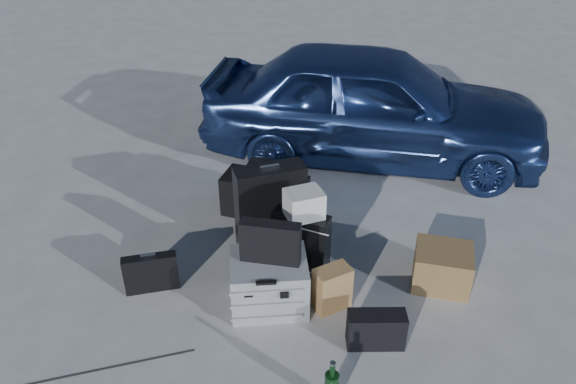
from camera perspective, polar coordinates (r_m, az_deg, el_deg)
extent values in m
plane|color=beige|center=(4.04, 0.59, -13.66)|extent=(60.00, 60.00, 0.00)
imported|color=#304C8F|center=(5.90, 8.67, 8.88)|extent=(3.65, 1.90, 1.19)
cube|color=#95979A|center=(4.09, -1.94, -9.16)|extent=(0.59, 0.51, 0.39)
cube|color=black|center=(3.87, -1.81, -5.12)|extent=(0.43, 0.16, 0.31)
cube|color=black|center=(4.35, -13.76, -8.00)|extent=(0.41, 0.19, 0.31)
cube|color=black|center=(4.56, -1.80, -1.50)|extent=(0.60, 0.38, 0.73)
cube|color=black|center=(4.34, 1.31, -5.17)|extent=(0.46, 0.31, 0.52)
cube|color=silver|center=(4.12, 1.64, -1.23)|extent=(0.33, 0.30, 0.21)
cube|color=black|center=(5.03, -2.35, -0.42)|extent=(0.81, 0.51, 0.38)
cube|color=silver|center=(4.93, -2.55, 1.87)|extent=(0.47, 0.42, 0.07)
cube|color=black|center=(4.90, -2.44, 2.55)|extent=(0.33, 0.26, 0.06)
cube|color=#AC854B|center=(4.09, 4.49, -9.74)|extent=(0.30, 0.26, 0.34)
cube|color=olive|center=(4.43, 15.39, -7.39)|extent=(0.48, 0.44, 0.31)
cube|color=black|center=(3.89, 8.94, -13.64)|extent=(0.39, 0.17, 0.27)
cylinder|color=black|center=(3.52, 4.45, -18.85)|extent=(0.09, 0.09, 0.34)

